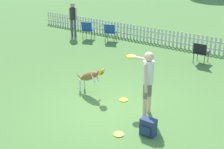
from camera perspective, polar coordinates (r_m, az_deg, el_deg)
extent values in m
plane|color=#5B8C42|center=(8.54, 0.01, -6.43)|extent=(240.00, 240.00, 0.00)
cylinder|color=beige|center=(8.23, 6.00, -5.85)|extent=(0.11, 0.11, 0.48)
cylinder|color=#7A705B|center=(8.03, 6.12, -3.10)|extent=(0.12, 0.12, 0.39)
cylinder|color=beige|center=(8.38, 6.75, -5.34)|extent=(0.11, 0.11, 0.48)
cylinder|color=#7A705B|center=(8.19, 6.88, -2.63)|extent=(0.12, 0.12, 0.39)
cylinder|color=white|center=(7.92, 6.66, 0.39)|extent=(0.29, 0.29, 0.60)
sphere|color=beige|center=(7.78, 6.79, 3.26)|extent=(0.24, 0.24, 0.24)
cylinder|color=beige|center=(7.76, 6.15, -0.74)|extent=(0.21, 0.19, 0.73)
cylinder|color=beige|center=(8.18, 5.39, 2.92)|extent=(0.73, 0.19, 0.14)
cylinder|color=yellow|center=(8.42, 3.49, 3.19)|extent=(0.25, 0.25, 0.02)
cylinder|color=yellow|center=(8.41, 3.49, 3.36)|extent=(0.25, 0.25, 0.02)
ellipsoid|color=olive|center=(9.29, -4.11, -0.25)|extent=(0.77, 0.32, 0.54)
ellipsoid|color=white|center=(9.31, -4.10, -0.52)|extent=(0.40, 0.17, 0.26)
sphere|color=olive|center=(8.97, -2.25, 0.34)|extent=(0.15, 0.15, 0.15)
cone|color=olive|center=(8.91, -1.92, 0.44)|extent=(0.14, 0.09, 0.12)
cylinder|color=yellow|center=(8.91, -1.92, 0.44)|extent=(0.15, 0.25, 0.23)
cone|color=olive|center=(8.99, -2.17, 0.82)|extent=(0.05, 0.05, 0.07)
cone|color=olive|center=(8.93, -2.55, 0.65)|extent=(0.05, 0.05, 0.07)
cylinder|color=white|center=(9.70, -5.07, -1.60)|extent=(0.06, 0.06, 0.40)
cylinder|color=white|center=(9.58, -5.86, -1.95)|extent=(0.06, 0.06, 0.40)
cylinder|color=white|center=(9.21, -2.71, -0.41)|extent=(0.18, 0.06, 0.31)
cylinder|color=white|center=(9.09, -3.43, -0.73)|extent=(0.18, 0.06, 0.31)
cone|color=olive|center=(9.64, -6.15, -0.24)|extent=(0.34, 0.08, 0.23)
cylinder|color=yellow|center=(7.67, 6.23, -10.01)|extent=(0.25, 0.25, 0.02)
cylinder|color=yellow|center=(7.46, 1.23, -10.87)|extent=(0.25, 0.25, 0.02)
cylinder|color=yellow|center=(9.04, 2.13, -4.66)|extent=(0.25, 0.25, 0.02)
cube|color=navy|center=(7.42, 6.65, -9.49)|extent=(0.36, 0.23, 0.42)
cube|color=navy|center=(7.34, 6.11, -10.23)|extent=(0.25, 0.04, 0.21)
cube|color=silver|center=(13.81, 15.73, 4.95)|extent=(18.43, 0.04, 0.06)
cube|color=silver|center=(13.73, 15.86, 6.16)|extent=(18.43, 0.04, 0.06)
cube|color=silver|center=(18.78, -11.51, 10.13)|extent=(0.09, 0.02, 0.72)
cube|color=silver|center=(18.64, -11.10, 10.08)|extent=(0.09, 0.02, 0.72)
cube|color=silver|center=(18.51, -10.69, 10.02)|extent=(0.09, 0.02, 0.72)
cube|color=silver|center=(18.38, -10.27, 9.97)|extent=(0.09, 0.02, 0.72)
cube|color=silver|center=(18.24, -9.85, 9.91)|extent=(0.09, 0.02, 0.72)
cube|color=silver|center=(18.11, -9.42, 9.85)|extent=(0.09, 0.02, 0.72)
cube|color=silver|center=(17.98, -8.99, 9.79)|extent=(0.09, 0.02, 0.72)
cube|color=silver|center=(17.85, -8.55, 9.73)|extent=(0.09, 0.02, 0.72)
cube|color=silver|center=(17.73, -8.10, 9.67)|extent=(0.09, 0.02, 0.72)
cube|color=silver|center=(17.60, -7.65, 9.60)|extent=(0.09, 0.02, 0.72)
cube|color=silver|center=(17.47, -7.19, 9.54)|extent=(0.09, 0.02, 0.72)
cube|color=silver|center=(17.35, -6.73, 9.47)|extent=(0.09, 0.02, 0.72)
cube|color=silver|center=(17.23, -6.25, 9.40)|extent=(0.09, 0.02, 0.72)
cube|color=silver|center=(17.11, -5.78, 9.33)|extent=(0.09, 0.02, 0.72)
cube|color=silver|center=(16.98, -5.29, 9.26)|extent=(0.09, 0.02, 0.72)
cube|color=silver|center=(16.87, -4.80, 9.18)|extent=(0.09, 0.02, 0.72)
cube|color=silver|center=(16.75, -4.30, 9.11)|extent=(0.09, 0.02, 0.72)
cube|color=silver|center=(16.63, -3.79, 9.03)|extent=(0.09, 0.02, 0.72)
cube|color=silver|center=(16.51, -3.28, 8.95)|extent=(0.09, 0.02, 0.72)
cube|color=silver|center=(16.40, -2.76, 8.87)|extent=(0.09, 0.02, 0.72)
cube|color=silver|center=(16.29, -2.24, 8.78)|extent=(0.09, 0.02, 0.72)
cube|color=silver|center=(16.18, -1.70, 8.70)|extent=(0.09, 0.02, 0.72)
cube|color=silver|center=(16.06, -1.16, 8.61)|extent=(0.09, 0.02, 0.72)
cube|color=silver|center=(15.96, -0.61, 8.52)|extent=(0.09, 0.02, 0.72)
cube|color=silver|center=(15.85, -0.06, 8.43)|extent=(0.09, 0.02, 0.72)
cube|color=silver|center=(15.74, 0.50, 8.34)|extent=(0.09, 0.02, 0.72)
cube|color=silver|center=(15.64, 1.07, 8.24)|extent=(0.09, 0.02, 0.72)
cube|color=silver|center=(15.54, 1.65, 8.15)|extent=(0.09, 0.02, 0.72)
cube|color=silver|center=(15.44, 2.23, 8.05)|extent=(0.09, 0.02, 0.72)
cube|color=silver|center=(15.34, 2.83, 7.95)|extent=(0.09, 0.02, 0.72)
cube|color=silver|center=(15.24, 3.42, 7.84)|extent=(0.09, 0.02, 0.72)
cube|color=silver|center=(15.14, 4.03, 7.74)|extent=(0.09, 0.02, 0.72)
cube|color=silver|center=(15.05, 4.64, 7.63)|extent=(0.09, 0.02, 0.72)
cube|color=silver|center=(14.96, 5.27, 7.52)|extent=(0.09, 0.02, 0.72)
cube|color=silver|center=(14.86, 5.89, 7.41)|extent=(0.09, 0.02, 0.72)
cube|color=silver|center=(14.78, 6.53, 7.29)|extent=(0.09, 0.02, 0.72)
cube|color=silver|center=(14.69, 7.17, 7.18)|extent=(0.09, 0.02, 0.72)
cube|color=silver|center=(14.60, 7.82, 7.06)|extent=(0.09, 0.02, 0.72)
cube|color=silver|center=(14.52, 8.48, 6.93)|extent=(0.09, 0.02, 0.72)
cube|color=silver|center=(14.44, 9.14, 6.81)|extent=(0.09, 0.02, 0.72)
cube|color=silver|center=(14.36, 9.81, 6.68)|extent=(0.09, 0.02, 0.72)
cube|color=silver|center=(14.28, 10.49, 6.56)|extent=(0.09, 0.02, 0.72)
cube|color=silver|center=(14.21, 11.18, 6.43)|extent=(0.09, 0.02, 0.72)
cube|color=silver|center=(14.14, 11.87, 6.29)|extent=(0.09, 0.02, 0.72)
cube|color=silver|center=(14.06, 12.57, 6.16)|extent=(0.09, 0.02, 0.72)
cube|color=silver|center=(14.00, 13.27, 6.02)|extent=(0.09, 0.02, 0.72)
cube|color=silver|center=(13.93, 13.99, 5.88)|extent=(0.09, 0.02, 0.72)
cube|color=silver|center=(13.87, 14.70, 5.74)|extent=(0.09, 0.02, 0.72)
cube|color=silver|center=(13.80, 15.43, 5.59)|extent=(0.09, 0.02, 0.72)
cube|color=silver|center=(13.74, 16.16, 5.45)|extent=(0.09, 0.02, 0.72)
cube|color=silver|center=(13.69, 16.90, 5.30)|extent=(0.09, 0.02, 0.72)
cube|color=silver|center=(13.63, 17.64, 5.15)|extent=(0.09, 0.02, 0.72)
cube|color=silver|center=(13.58, 18.39, 4.99)|extent=(0.09, 0.02, 0.72)
cube|color=silver|center=(13.53, 19.14, 4.84)|extent=(0.09, 0.02, 0.72)
cylinder|color=#333338|center=(15.42, -3.25, 7.48)|extent=(0.02, 0.02, 0.44)
cylinder|color=#333338|center=(15.57, -4.75, 7.58)|extent=(0.02, 0.02, 0.44)
cylinder|color=#333338|center=(15.03, -3.81, 7.09)|extent=(0.02, 0.02, 0.44)
cylinder|color=#333338|center=(15.18, -5.35, 7.19)|extent=(0.02, 0.02, 0.44)
cube|color=#1E4799|center=(15.24, -4.32, 8.15)|extent=(0.64, 0.64, 0.03)
cube|color=#1E4799|center=(14.99, -4.65, 8.73)|extent=(0.51, 0.25, 0.42)
cylinder|color=#333338|center=(15.03, 0.79, 7.12)|extent=(0.02, 0.02, 0.44)
cylinder|color=#333338|center=(15.14, -0.82, 7.22)|extent=(0.02, 0.02, 0.44)
cylinder|color=#333338|center=(14.62, 0.37, 6.70)|extent=(0.02, 0.02, 0.44)
cylinder|color=#333338|center=(14.73, -1.27, 6.81)|extent=(0.02, 0.02, 0.44)
cube|color=#1E4799|center=(14.83, -0.23, 7.78)|extent=(0.66, 0.66, 0.03)
cube|color=#1E4799|center=(14.56, -0.47, 8.36)|extent=(0.51, 0.26, 0.41)
cylinder|color=#333338|center=(12.55, 17.18, 3.05)|extent=(0.02, 0.02, 0.42)
cylinder|color=#333338|center=(12.67, 15.37, 3.44)|extent=(0.02, 0.02, 0.42)
cylinder|color=#333338|center=(12.16, 16.54, 2.53)|extent=(0.02, 0.02, 0.42)
cylinder|color=#333338|center=(12.29, 14.67, 2.93)|extent=(0.02, 0.02, 0.42)
cube|color=black|center=(12.35, 16.04, 3.91)|extent=(0.51, 0.51, 0.03)
cube|color=black|center=(12.09, 15.77, 4.54)|extent=(0.50, 0.09, 0.40)
cylinder|color=#474C5B|center=(15.69, -6.76, 8.39)|extent=(0.11, 0.11, 0.85)
cylinder|color=#474C5B|center=(15.77, -7.34, 8.44)|extent=(0.11, 0.11, 0.85)
cylinder|color=#26262D|center=(15.58, -7.17, 10.99)|extent=(0.27, 0.27, 0.59)
sphere|color=tan|center=(15.51, -7.25, 12.48)|extent=(0.24, 0.24, 0.24)
cylinder|color=tan|center=(15.50, -6.62, 10.93)|extent=(0.08, 0.08, 0.61)
cylinder|color=tan|center=(15.67, -7.72, 10.99)|extent=(0.08, 0.08, 0.61)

